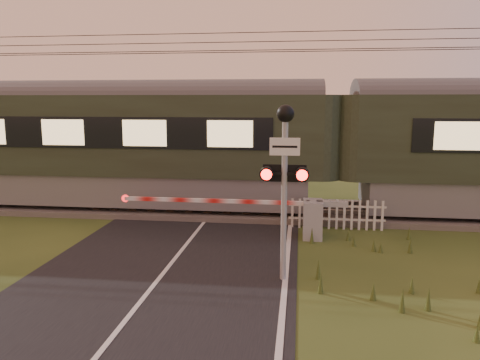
# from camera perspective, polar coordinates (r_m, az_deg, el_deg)

# --- Properties ---
(ground) EXTENTS (160.00, 160.00, 0.00)m
(ground) POSITION_cam_1_polar(r_m,az_deg,el_deg) (10.67, -9.75, -11.76)
(ground) COLOR #2B3F18
(ground) RESTS_ON ground
(road) EXTENTS (6.00, 140.00, 0.03)m
(road) POSITION_cam_1_polar(r_m,az_deg,el_deg) (10.46, -10.04, -12.17)
(road) COLOR black
(road) RESTS_ON ground
(track_bed) EXTENTS (140.00, 3.40, 0.39)m
(track_bed) POSITION_cam_1_polar(r_m,az_deg,el_deg) (16.70, -3.22, -3.54)
(track_bed) COLOR #47423D
(track_bed) RESTS_ON ground
(overhead_wires) EXTENTS (120.00, 0.62, 0.62)m
(overhead_wires) POSITION_cam_1_polar(r_m,az_deg,el_deg) (16.37, -3.42, 16.14)
(overhead_wires) COLOR black
(overhead_wires) RESTS_ON ground
(train) EXTENTS (45.63, 3.15, 4.26)m
(train) POSITION_cam_1_polar(r_m,az_deg,el_deg) (16.09, 11.73, 4.23)
(train) COLOR slate
(train) RESTS_ON ground
(boom_gate) EXTENTS (6.63, 0.83, 1.10)m
(boom_gate) POSITION_cam_1_polar(r_m,az_deg,el_deg) (13.49, 7.54, -4.44)
(boom_gate) COLOR gray
(boom_gate) RESTS_ON ground
(crossing_signal) EXTENTS (0.97, 0.37, 3.79)m
(crossing_signal) POSITION_cam_1_polar(r_m,az_deg,el_deg) (9.85, 5.47, 2.24)
(crossing_signal) COLOR gray
(crossing_signal) RESTS_ON ground
(picket_fence) EXTENTS (2.91, 0.08, 0.92)m
(picket_fence) POSITION_cam_1_polar(r_m,az_deg,el_deg) (14.53, 11.72, -4.12)
(picket_fence) COLOR silver
(picket_fence) RESTS_ON ground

